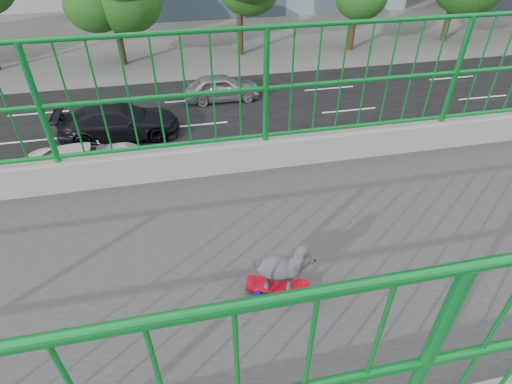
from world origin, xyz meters
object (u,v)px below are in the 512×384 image
at_px(car_1, 102,210).
at_px(car_4, 221,87).
at_px(car_0, 382,238).
at_px(car_3, 119,122).
at_px(car_2, 88,163).
at_px(skateboard, 278,286).
at_px(poodle, 282,267).

height_order(car_1, car_4, car_4).
bearing_deg(car_0, car_4, -165.73).
height_order(car_3, car_4, car_3).
height_order(car_2, car_4, car_4).
relative_size(skateboard, car_1, 0.12).
height_order(poodle, car_1, poodle).
xyz_separation_m(poodle, car_0, (-6.27, 5.14, -6.58)).
bearing_deg(poodle, car_2, -143.32).
distance_m(car_0, car_3, 12.80).
bearing_deg(car_1, car_3, 178.29).
xyz_separation_m(poodle, car_2, (-12.67, -4.35, -6.58)).
relative_size(car_0, car_3, 0.73).
xyz_separation_m(car_2, car_4, (-6.40, 6.24, 0.03)).
bearing_deg(car_2, car_0, -123.98).
relative_size(poodle, car_1, 0.10).
distance_m(skateboard, poodle, 0.21).
distance_m(skateboard, car_3, 17.37).
bearing_deg(skateboard, car_1, -142.03).
relative_size(car_3, car_4, 1.31).
bearing_deg(car_1, skateboard, 20.25).
bearing_deg(car_0, poodle, -39.35).
height_order(skateboard, car_3, skateboard).
height_order(skateboard, car_2, skateboard).
height_order(car_0, car_2, car_2).
xyz_separation_m(skateboard, car_4, (-19.07, 1.91, -6.34)).
xyz_separation_m(car_1, car_3, (-6.40, 0.19, 0.12)).
bearing_deg(car_1, car_2, -165.31).
xyz_separation_m(skateboard, car_2, (-12.67, -4.33, -6.37)).
xyz_separation_m(car_1, car_2, (-3.20, -0.84, 0.00)).
bearing_deg(skateboard, car_0, 158.23).
bearing_deg(skateboard, car_3, -150.52).
distance_m(skateboard, car_1, 11.94).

